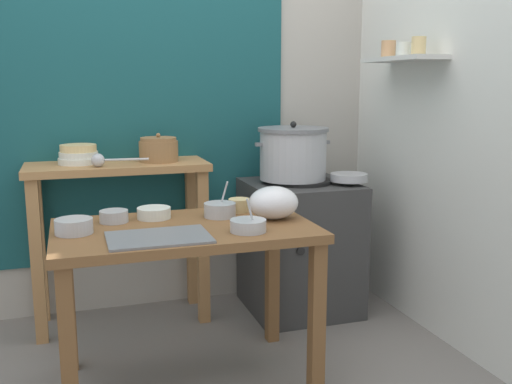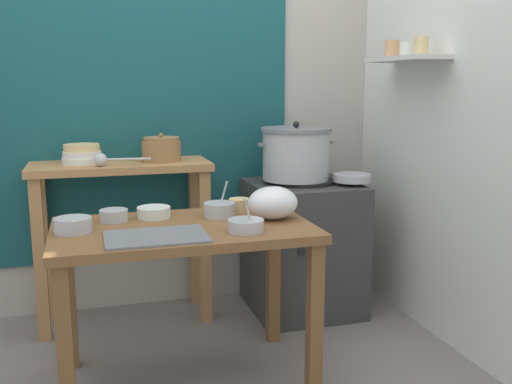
{
  "view_description": "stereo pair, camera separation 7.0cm",
  "coord_description": "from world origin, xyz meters",
  "px_view_note": "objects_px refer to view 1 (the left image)",
  "views": [
    {
      "loc": [
        -0.45,
        -2.31,
        1.32
      ],
      "look_at": [
        0.37,
        0.2,
        0.82
      ],
      "focal_mm": 40.21,
      "sensor_mm": 36.0,
      "label": 1
    },
    {
      "loc": [
        -0.38,
        -2.33,
        1.32
      ],
      "look_at": [
        0.37,
        0.2,
        0.82
      ],
      "focal_mm": 40.21,
      "sensor_mm": 36.0,
      "label": 2
    }
  ],
  "objects_px": {
    "prep_table": "(186,251)",
    "bowl_stack_enamel": "(79,155)",
    "prep_bowl_5": "(239,205)",
    "back_shelf_table": "(119,203)",
    "ladle": "(100,160)",
    "prep_bowl_2": "(248,225)",
    "stove_block": "(299,246)",
    "serving_tray": "(159,237)",
    "steamer_pot": "(293,153)",
    "plastic_bag": "(274,203)",
    "prep_bowl_1": "(220,209)",
    "prep_bowl_0": "(74,226)",
    "clay_pot": "(159,150)",
    "prep_bowl_4": "(154,212)",
    "wide_pan": "(349,177)",
    "prep_bowl_3": "(114,216)"
  },
  "relations": [
    {
      "from": "bowl_stack_enamel",
      "to": "prep_bowl_5",
      "type": "relative_size",
      "value": 2.12
    },
    {
      "from": "prep_table",
      "to": "stove_block",
      "type": "xyz_separation_m",
      "value": [
        0.8,
        0.65,
        -0.23
      ]
    },
    {
      "from": "serving_tray",
      "to": "wide_pan",
      "type": "bearing_deg",
      "value": 30.0
    },
    {
      "from": "back_shelf_table",
      "to": "bowl_stack_enamel",
      "type": "height_order",
      "value": "bowl_stack_enamel"
    },
    {
      "from": "serving_tray",
      "to": "prep_bowl_4",
      "type": "xyz_separation_m",
      "value": [
        0.03,
        0.36,
        0.02
      ]
    },
    {
      "from": "prep_bowl_1",
      "to": "serving_tray",
      "type": "bearing_deg",
      "value": -138.11
    },
    {
      "from": "clay_pot",
      "to": "prep_bowl_1",
      "type": "height_order",
      "value": "clay_pot"
    },
    {
      "from": "bowl_stack_enamel",
      "to": "prep_bowl_0",
      "type": "bearing_deg",
      "value": -93.17
    },
    {
      "from": "prep_bowl_1",
      "to": "stove_block",
      "type": "bearing_deg",
      "value": 40.52
    },
    {
      "from": "prep_table",
      "to": "prep_bowl_0",
      "type": "xyz_separation_m",
      "value": [
        -0.45,
        0.01,
        0.14
      ]
    },
    {
      "from": "ladle",
      "to": "plastic_bag",
      "type": "xyz_separation_m",
      "value": [
        0.71,
        -0.65,
        -0.14
      ]
    },
    {
      "from": "ladle",
      "to": "serving_tray",
      "type": "xyz_separation_m",
      "value": [
        0.17,
        -0.83,
        -0.21
      ]
    },
    {
      "from": "prep_bowl_3",
      "to": "prep_bowl_5",
      "type": "relative_size",
      "value": 1.23
    },
    {
      "from": "stove_block",
      "to": "prep_bowl_3",
      "type": "relative_size",
      "value": 6.25
    },
    {
      "from": "prep_table",
      "to": "wide_pan",
      "type": "xyz_separation_m",
      "value": [
        1.04,
        0.51,
        0.19
      ]
    },
    {
      "from": "stove_block",
      "to": "prep_bowl_1",
      "type": "relative_size",
      "value": 4.69
    },
    {
      "from": "back_shelf_table",
      "to": "steamer_pot",
      "type": "relative_size",
      "value": 2.13
    },
    {
      "from": "prep_bowl_0",
      "to": "prep_bowl_5",
      "type": "relative_size",
      "value": 1.49
    },
    {
      "from": "clay_pot",
      "to": "prep_bowl_1",
      "type": "xyz_separation_m",
      "value": [
        0.18,
        -0.65,
        -0.21
      ]
    },
    {
      "from": "bowl_stack_enamel",
      "to": "prep_bowl_5",
      "type": "distance_m",
      "value": 0.96
    },
    {
      "from": "serving_tray",
      "to": "prep_bowl_5",
      "type": "bearing_deg",
      "value": 39.86
    },
    {
      "from": "prep_table",
      "to": "prep_bowl_5",
      "type": "height_order",
      "value": "prep_bowl_5"
    },
    {
      "from": "prep_bowl_3",
      "to": "prep_table",
      "type": "bearing_deg",
      "value": -30.14
    },
    {
      "from": "clay_pot",
      "to": "serving_tray",
      "type": "height_order",
      "value": "clay_pot"
    },
    {
      "from": "bowl_stack_enamel",
      "to": "plastic_bag",
      "type": "bearing_deg",
      "value": -44.65
    },
    {
      "from": "bowl_stack_enamel",
      "to": "ladle",
      "type": "distance_m",
      "value": 0.19
    },
    {
      "from": "serving_tray",
      "to": "prep_bowl_4",
      "type": "bearing_deg",
      "value": 84.75
    },
    {
      "from": "back_shelf_table",
      "to": "prep_bowl_2",
      "type": "height_order",
      "value": "back_shelf_table"
    },
    {
      "from": "prep_bowl_0",
      "to": "prep_bowl_2",
      "type": "bearing_deg",
      "value": -15.35
    },
    {
      "from": "prep_table",
      "to": "prep_bowl_0",
      "type": "bearing_deg",
      "value": 178.3
    },
    {
      "from": "prep_bowl_0",
      "to": "bowl_stack_enamel",
      "type": "bearing_deg",
      "value": 86.83
    },
    {
      "from": "steamer_pot",
      "to": "plastic_bag",
      "type": "xyz_separation_m",
      "value": [
        -0.35,
        -0.66,
        -0.14
      ]
    },
    {
      "from": "serving_tray",
      "to": "plastic_bag",
      "type": "bearing_deg",
      "value": 18.15
    },
    {
      "from": "serving_tray",
      "to": "prep_bowl_1",
      "type": "relative_size",
      "value": 2.41
    },
    {
      "from": "prep_bowl_5",
      "to": "back_shelf_table",
      "type": "bearing_deg",
      "value": 131.53
    },
    {
      "from": "prep_table",
      "to": "steamer_pot",
      "type": "relative_size",
      "value": 2.44
    },
    {
      "from": "back_shelf_table",
      "to": "prep_bowl_5",
      "type": "distance_m",
      "value": 0.78
    },
    {
      "from": "prep_bowl_2",
      "to": "prep_bowl_5",
      "type": "height_order",
      "value": "prep_bowl_2"
    },
    {
      "from": "plastic_bag",
      "to": "prep_bowl_0",
      "type": "xyz_separation_m",
      "value": [
        -0.86,
        0.0,
        -0.04
      ]
    },
    {
      "from": "back_shelf_table",
      "to": "clay_pot",
      "type": "relative_size",
      "value": 4.51
    },
    {
      "from": "prep_table",
      "to": "bowl_stack_enamel",
      "type": "distance_m",
      "value": 0.97
    },
    {
      "from": "steamer_pot",
      "to": "prep_bowl_1",
      "type": "xyz_separation_m",
      "value": [
        -0.57,
        -0.54,
        -0.17
      ]
    },
    {
      "from": "ladle",
      "to": "prep_bowl_3",
      "type": "distance_m",
      "value": 0.53
    },
    {
      "from": "ladle",
      "to": "prep_bowl_4",
      "type": "distance_m",
      "value": 0.55
    },
    {
      "from": "ladle",
      "to": "prep_bowl_2",
      "type": "bearing_deg",
      "value": -57.19
    },
    {
      "from": "plastic_bag",
      "to": "prep_bowl_2",
      "type": "height_order",
      "value": "plastic_bag"
    },
    {
      "from": "bowl_stack_enamel",
      "to": "serving_tray",
      "type": "distance_m",
      "value": 1.05
    },
    {
      "from": "bowl_stack_enamel",
      "to": "serving_tray",
      "type": "bearing_deg",
      "value": -74.6
    },
    {
      "from": "plastic_bag",
      "to": "prep_bowl_4",
      "type": "distance_m",
      "value": 0.54
    },
    {
      "from": "steamer_pot",
      "to": "back_shelf_table",
      "type": "bearing_deg",
      "value": 173.55
    }
  ]
}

